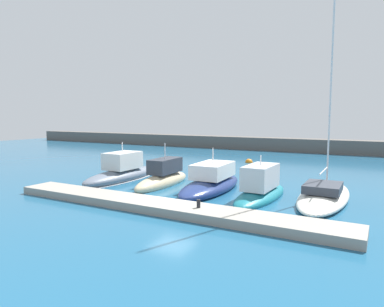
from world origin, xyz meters
TOP-DOWN VIEW (x-y plane):
  - ground_plane at (0.00, 0.00)m, footprint 120.00×120.00m
  - dock_pier at (0.00, -1.32)m, footprint 20.84×2.19m
  - breakwater_seawall at (0.00, 34.99)m, footprint 108.00×2.85m
  - motorboat_slate_nearest at (-7.97, 4.87)m, footprint 2.56×8.79m
  - motorboat_sand_second at (-3.82, 4.72)m, footprint 2.08×7.00m
  - motorboat_navy_third at (0.21, 4.87)m, footprint 3.29×8.61m
  - motorboat_teal_fourth at (4.00, 4.33)m, footprint 2.33×7.39m
  - sailboat_ivory_fifth at (7.69, 5.61)m, footprint 2.96×9.66m
  - mooring_buoy_orange at (-2.48, 20.14)m, footprint 0.85×0.85m
  - dock_bollard at (2.47, -1.32)m, footprint 0.20×0.20m

SIDE VIEW (x-z plane):
  - ground_plane at x=0.00m, z-range 0.00..0.00m
  - mooring_buoy_orange at x=-2.48m, z-range -0.42..0.42m
  - dock_pier at x=0.00m, z-range 0.00..0.47m
  - sailboat_ivory_fifth at x=7.69m, z-range -9.88..10.64m
  - motorboat_teal_fourth at x=4.00m, z-range -1.06..2.14m
  - motorboat_sand_second at x=-3.82m, z-range -1.25..2.36m
  - motorboat_navy_third at x=0.21m, z-range -1.11..2.22m
  - motorboat_slate_nearest at x=-7.97m, z-range -1.04..2.34m
  - dock_bollard at x=2.47m, z-range 0.47..0.91m
  - breakwater_seawall at x=0.00m, z-range 0.00..1.95m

